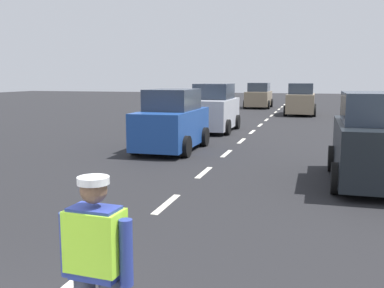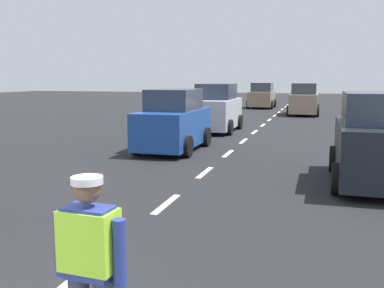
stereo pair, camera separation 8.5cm
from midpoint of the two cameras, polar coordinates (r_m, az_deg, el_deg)
name	(u,v)px [view 2 (the right image)]	position (r m, az deg, el deg)	size (l,w,h in m)	color
ground_plane	(264,125)	(23.48, 9.34, 2.48)	(96.00, 96.00, 0.00)	black
lane_center_line	(272,118)	(27.63, 10.40, 3.37)	(0.14, 46.40, 0.01)	silver
road_worker	(93,264)	(3.85, -12.04, -14.94)	(0.77, 0.36, 1.67)	#383D4C
car_outgoing_far	(304,100)	(30.14, 14.35, 5.50)	(2.00, 4.10, 2.08)	gray
car_oncoming_second	(216,109)	(20.29, 3.26, 4.50)	(1.98, 3.87, 2.18)	silver
car_oncoming_lead	(174,122)	(14.95, -2.23, 2.84)	(1.91, 3.82, 2.07)	#1E4799
car_parked_curbside	(375,142)	(10.95, 22.76, 0.20)	(1.89, 3.86, 2.13)	black
car_oncoming_third	(262,96)	(36.45, 9.10, 6.11)	(2.06, 3.92, 2.03)	gray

